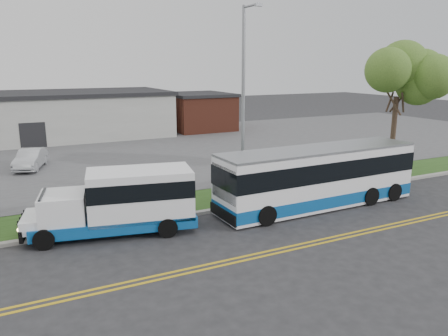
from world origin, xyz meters
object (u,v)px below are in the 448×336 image
pedestrian (132,196)px  parked_car_a (31,159)px  transit_bus (318,177)px  streetlight_near (244,97)px  tree_east (399,75)px  shuttle_bus (124,200)px

pedestrian → parked_car_a: size_ratio=0.50×
transit_bus → streetlight_near: bearing=127.8°
parked_car_a → streetlight_near: bearing=-32.1°
pedestrian → parked_car_a: bearing=-107.4°
tree_east → streetlight_near: (-11.00, -0.27, -0.97)m
streetlight_near → parked_car_a: streetlight_near is taller
tree_east → streetlight_near: streetlight_near is taller
tree_east → streetlight_near: size_ratio=0.88×
tree_east → shuttle_bus: 18.65m
shuttle_bus → parked_car_a: shuttle_bus is taller
streetlight_near → transit_bus: size_ratio=0.90×
pedestrian → shuttle_bus: bearing=31.1°
tree_east → shuttle_bus: size_ratio=1.17×
streetlight_near → pedestrian: size_ratio=4.78×
shuttle_bus → transit_bus: transit_bus is taller
shuttle_bus → parked_car_a: size_ratio=1.79×
shuttle_bus → streetlight_near: bearing=29.7°
tree_east → pedestrian: tree_east is taller
streetlight_near → pedestrian: (-6.16, -0.83, -4.14)m
transit_bus → parked_car_a: 18.93m
streetlight_near → parked_car_a: size_ratio=2.40×
tree_east → transit_bus: bearing=-158.7°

